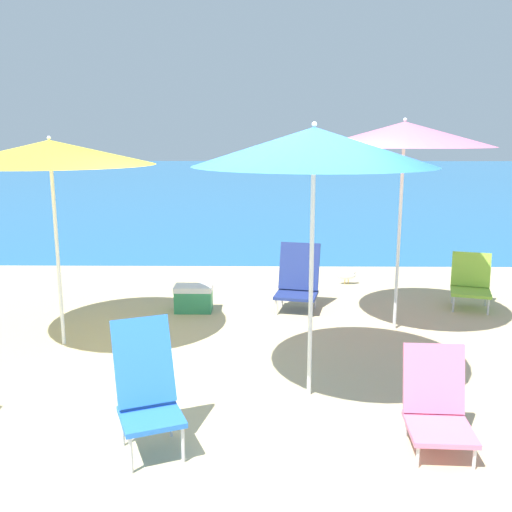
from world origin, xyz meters
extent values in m
plane|color=#C6B284|center=(0.00, 0.00, 0.00)|extent=(60.00, 60.00, 0.00)
cube|color=#23669E|center=(0.00, 25.03, 0.00)|extent=(60.00, 40.00, 0.01)
cylinder|color=white|center=(0.50, 0.21, 0.96)|extent=(0.04, 0.04, 1.92)
cone|color=blue|center=(0.50, 0.21, 2.07)|extent=(1.92, 1.92, 0.30)
sphere|color=white|center=(0.50, 0.21, 2.24)|extent=(0.04, 0.04, 0.04)
cylinder|color=white|center=(-1.99, 1.36, 0.94)|extent=(0.04, 0.04, 1.87)
cone|color=yellow|center=(-1.99, 1.36, 1.99)|extent=(2.06, 2.06, 0.24)
sphere|color=white|center=(-1.99, 1.36, 2.13)|extent=(0.04, 0.04, 0.04)
cylinder|color=white|center=(1.60, 1.91, 1.02)|extent=(0.04, 0.04, 2.04)
cone|color=pink|center=(1.60, 1.91, 2.17)|extent=(1.88, 1.88, 0.26)
sphere|color=white|center=(1.60, 1.91, 2.32)|extent=(0.04, 0.04, 0.04)
cylinder|color=silver|center=(0.27, 2.39, 0.10)|extent=(0.02, 0.02, 0.19)
cylinder|color=silver|center=(0.69, 2.30, 0.10)|extent=(0.02, 0.02, 0.19)
cylinder|color=silver|center=(0.35, 2.77, 0.10)|extent=(0.02, 0.02, 0.19)
cylinder|color=silver|center=(0.77, 2.68, 0.10)|extent=(0.02, 0.02, 0.19)
cube|color=navy|center=(0.52, 2.54, 0.21)|extent=(0.59, 0.55, 0.04)
cube|color=navy|center=(0.57, 2.76, 0.53)|extent=(0.54, 0.31, 0.58)
cylinder|color=silver|center=(1.14, -0.88, 0.08)|extent=(0.02, 0.02, 0.16)
cylinder|color=silver|center=(1.50, -0.89, 0.08)|extent=(0.02, 0.02, 0.16)
cylinder|color=silver|center=(1.16, -0.48, 0.08)|extent=(0.02, 0.02, 0.16)
cylinder|color=silver|center=(1.52, -0.50, 0.08)|extent=(0.02, 0.02, 0.16)
cube|color=pink|center=(1.33, -0.69, 0.18)|extent=(0.45, 0.49, 0.04)
cube|color=pink|center=(1.34, -0.45, 0.44)|extent=(0.44, 0.18, 0.49)
cylinder|color=silver|center=(2.48, 2.54, 0.10)|extent=(0.02, 0.02, 0.20)
cylinder|color=silver|center=(2.86, 2.43, 0.10)|extent=(0.02, 0.02, 0.20)
cylinder|color=silver|center=(2.59, 2.92, 0.10)|extent=(0.02, 0.02, 0.20)
cylinder|color=silver|center=(2.98, 2.81, 0.10)|extent=(0.02, 0.02, 0.20)
cube|color=#8ECC3D|center=(2.73, 2.67, 0.22)|extent=(0.59, 0.59, 0.04)
cube|color=#8ECC3D|center=(2.79, 2.90, 0.46)|extent=(0.49, 0.24, 0.44)
cylinder|color=silver|center=(-0.74, -0.96, 0.13)|extent=(0.02, 0.02, 0.26)
cylinder|color=silver|center=(-0.42, -0.83, 0.13)|extent=(0.02, 0.02, 0.26)
cylinder|color=silver|center=(-0.88, -0.63, 0.13)|extent=(0.02, 0.02, 0.26)
cylinder|color=silver|center=(-0.56, -0.50, 0.13)|extent=(0.02, 0.02, 0.26)
cube|color=blue|center=(-0.65, -0.73, 0.28)|extent=(0.54, 0.55, 0.04)
cube|color=blue|center=(-0.73, -0.53, 0.60)|extent=(0.48, 0.40, 0.58)
cylinder|color=#4CB266|center=(-0.92, 0.68, 0.10)|extent=(0.08, 0.08, 0.19)
cylinder|color=#4CB266|center=(-0.92, 0.68, 0.22)|extent=(0.04, 0.04, 0.06)
cylinder|color=black|center=(-0.92, 0.68, 0.26)|extent=(0.04, 0.04, 0.02)
cube|color=#338C59|center=(-0.76, 2.53, 0.13)|extent=(0.45, 0.28, 0.27)
cube|color=white|center=(-0.76, 2.53, 0.30)|extent=(0.47, 0.29, 0.07)
cylinder|color=gold|center=(1.31, 3.88, 0.04)|extent=(0.01, 0.01, 0.07)
cylinder|color=gold|center=(1.36, 3.88, 0.04)|extent=(0.01, 0.01, 0.07)
ellipsoid|color=white|center=(1.34, 3.88, 0.14)|extent=(0.26, 0.11, 0.13)
sphere|color=white|center=(1.44, 3.88, 0.19)|extent=(0.07, 0.07, 0.07)
camera|label=1|loc=(0.11, -4.29, 2.16)|focal=40.00mm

